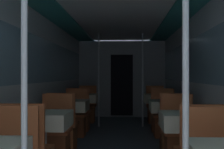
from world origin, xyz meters
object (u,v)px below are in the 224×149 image
Objects in this scene: chair_right_near_2 at (173,134)px; chair_left_near_3 at (80,118)px; support_pole_left_3 at (99,80)px; support_pole_right_3 at (143,80)px; dining_table_right_2 at (168,107)px; dining_table_left_2 at (70,107)px; support_pole_left_0 at (24,93)px; dining_table_right_3 at (158,99)px; dining_table_left_1 at (43,121)px; chair_right_near_3 at (161,118)px; chair_left_far_2 at (76,122)px; support_pole_right_0 at (186,93)px; chair_right_far_2 at (164,122)px; dining_table_left_3 at (84,99)px; chair_left_near_2 at (63,133)px; chair_right_far_3 at (156,112)px; dining_table_right_1 at (188,122)px; chair_left_far_1 at (55,140)px; chair_right_far_1 at (179,142)px; chair_left_far_3 at (87,111)px.

chair_left_near_3 is at bearing 134.41° from chair_right_near_2.
support_pole_left_3 is 1.04m from support_pole_right_3.
dining_table_right_2 is 0.71m from chair_right_near_2.
support_pole_right_3 is (1.39, 1.79, 0.45)m from dining_table_left_2.
support_pole_left_0 is 2.89× the size of dining_table_right_3.
dining_table_left_1 is 3.47m from chair_right_near_3.
chair_left_far_2 is 0.43× the size of support_pole_left_3.
support_pole_left_0 is 4.84m from chair_left_near_3.
support_pole_right_0 is 2.89× the size of dining_table_right_3.
dining_table_left_3 is at bearing -33.96° from chair_right_far_2.
support_pole_left_0 is 2.89× the size of dining_table_left_3.
chair_left_near_2 is at bearing -120.17° from support_pole_right_3.
support_pole_left_3 is 2.89× the size of dining_table_right_3.
chair_left_near_2 is 0.43× the size of support_pole_right_0.
support_pole_left_0 and support_pole_left_3 have the same top height.
chair_left_near_2 is at bearing -90.00° from chair_left_near_3.
chair_right_far_3 is at bearing 23.59° from support_pole_left_3.
chair_left_far_2 is 1.23× the size of dining_table_right_3.
chair_right_far_3 reaches higher than dining_table_left_2.
dining_table_left_1 and dining_table_right_1 have the same top height.
dining_table_left_3 is (0.00, 1.79, 0.00)m from dining_table_left_2.
chair_left_far_1 is 1.00× the size of chair_right_far_1.
support_pole_left_0 reaches higher than dining_table_left_3.
chair_left_near_3 is (0.00, 0.57, 0.00)m from chair_left_far_2.
chair_left_near_2 is 3.38m from support_pole_right_0.
chair_right_far_2 is at bearing 90.00° from chair_right_near_2.
chair_left_near_3 is 2.51m from chair_right_near_2.
support_pole_right_0 is 2.35× the size of chair_right_near_2.
dining_table_right_1 is (1.75, -2.97, 0.36)m from chair_left_near_3.
chair_left_near_3 is 1.73m from support_pole_right_3.
chair_left_far_2 reaches higher than dining_table_right_2.
dining_table_right_1 is 1.00× the size of dining_table_right_2.
chair_left_far_1 and chair_right_far_1 have the same top height.
support_pole_left_0 is 1.88m from dining_table_left_1.
chair_left_far_1 is 2.99m from dining_table_left_3.
chair_right_far_3 is at bearing 90.00° from chair_right_near_3.
chair_right_near_3 is (1.75, 0.00, 0.00)m from chair_left_near_3.
chair_right_far_2 is 1.23× the size of dining_table_right_3.
chair_right_far_1 reaches higher than dining_table_right_2.
dining_table_left_2 is at bearing 180.00° from dining_table_right_2.
chair_right_far_2 and chair_right_far_3 have the same top height.
chair_right_near_3 is at bearing 85.69° from support_pole_right_0.
chair_left_far_2 is 1.00× the size of chair_left_far_3.
chair_left_far_3 is (-0.36, 5.98, -0.81)m from support_pole_left_0.
chair_right_near_3 is at bearing 33.96° from dining_table_left_2.
chair_right_far_2 reaches higher than dining_table_right_2.
dining_table_right_3 is at bearing 0.00° from support_pole_right_3.
dining_table_left_3 is at bearing 134.41° from dining_table_right_2.
chair_left_near_2 is at bearing 90.00° from chair_left_far_3.
support_pole_right_0 is (1.39, -5.37, 0.45)m from dining_table_left_3.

